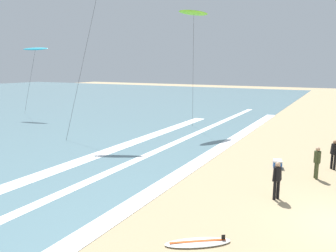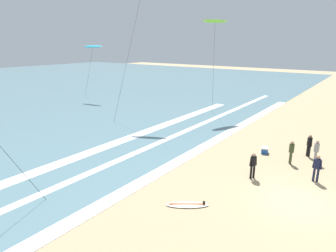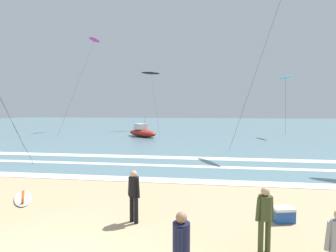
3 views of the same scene
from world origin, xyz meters
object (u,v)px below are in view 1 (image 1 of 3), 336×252
Objects in this scene: surfer_left_far at (334,152)px; kite_cyan_high_right at (35,49)px; kite_lime_far_left at (194,13)px; surfer_foreground_main at (317,160)px; surfer_background_far at (277,177)px; surfboard_left_pile at (198,242)px; cooler_box at (278,164)px.

kite_cyan_high_right is (5.83, 29.19, 6.30)m from surfer_left_far.
kite_lime_far_left reaches higher than surfer_left_far.
kite_lime_far_left reaches higher than surfer_foreground_main.
kite_lime_far_left is (13.06, 9.62, 8.90)m from surfer_background_far.
surfer_background_far is at bearing -143.63° from kite_lime_far_left.
surfer_background_far reaches higher than surfboard_left_pile.
surfer_left_far reaches higher than surfboard_left_pile.
surfer_foreground_main and surfer_left_far have the same top height.
surfer_foreground_main is at bearing -115.34° from cooler_box.
cooler_box reaches higher than surfboard_left_pile.
surfer_foreground_main is 0.16× the size of kite_lime_far_left.
surfer_background_far is at bearing -170.73° from cooler_box.
surfer_left_far is (2.08, -0.69, 0.00)m from surfer_foreground_main.
surfboard_left_pile is (-4.79, 1.49, -0.91)m from surfer_background_far.
kite_cyan_high_right reaches higher than surfer_left_far.
kite_cyan_high_right reaches higher than cooler_box.
surfboard_left_pile is 9.33m from cooler_box.
surfer_left_far reaches higher than cooler_box.
surfer_background_far is 18.50m from kite_lime_far_left.
surfer_foreground_main is 0.78× the size of surfboard_left_pile.
cooler_box is (-1.14, 2.68, -0.74)m from surfer_left_far.
surfer_left_far is at bearing -18.21° from surfboard_left_pile.
cooler_box is (9.29, -0.75, 0.18)m from surfboard_left_pile.
surfer_background_far is 5.10m from surfboard_left_pile.
cooler_box is at bearing -4.63° from surfboard_left_pile.
surfer_foreground_main is 2.28× the size of cooler_box.
surfer_background_far is 0.21× the size of kite_cyan_high_right.
kite_cyan_high_right is 0.74× the size of kite_lime_far_left.
surfboard_left_pile is at bearing -155.51° from kite_lime_far_left.
kite_lime_far_left is (7.42, 11.57, 8.90)m from surfer_left_far.
kite_lime_far_left reaches higher than surfboard_left_pile.
kite_cyan_high_right is 28.30m from cooler_box.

